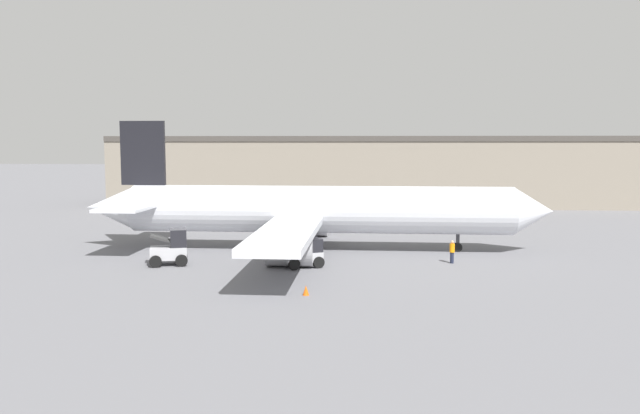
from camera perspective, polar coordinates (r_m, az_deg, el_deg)
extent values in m
plane|color=slate|center=(49.68, 0.00, -3.93)|extent=(400.00, 400.00, 0.00)
cube|color=gray|center=(87.04, 10.45, 3.05)|extent=(87.68, 12.29, 8.68)
cube|color=#47423D|center=(86.94, 10.51, 6.14)|extent=(87.68, 12.53, 0.70)
cylinder|color=silver|center=(49.23, 0.00, -0.22)|extent=(30.05, 4.22, 3.72)
cone|color=silver|center=(50.65, 18.93, -0.36)|extent=(3.03, 3.69, 3.64)
cone|color=silver|center=(53.37, -18.56, -0.05)|extent=(4.15, 3.60, 3.53)
cube|color=silver|center=(58.62, -0.73, 0.12)|extent=(3.93, 14.89, 0.50)
cube|color=silver|center=(40.32, -3.19, -2.50)|extent=(3.93, 14.89, 0.50)
cylinder|color=#ADADB2|center=(56.57, -0.94, -1.47)|extent=(3.27, 2.43, 2.37)
cylinder|color=#ADADB2|center=(42.71, -2.78, -3.86)|extent=(3.27, 2.43, 2.37)
cube|color=black|center=(52.09, -15.88, 4.76)|extent=(3.59, 0.42, 5.12)
cube|color=silver|center=(56.14, -14.31, 0.73)|extent=(3.42, 4.52, 0.24)
cube|color=silver|center=(48.51, -17.44, -0.13)|extent=(3.42, 4.52, 0.24)
cylinder|color=#38383D|center=(49.88, 12.48, -3.23)|extent=(0.28, 0.28, 1.38)
cylinder|color=black|center=(49.93, 12.47, -3.61)|extent=(0.71, 0.36, 0.70)
cylinder|color=#38383D|center=(47.34, -2.05, -3.57)|extent=(0.28, 0.28, 1.38)
cylinder|color=black|center=(47.38, -2.05, -3.86)|extent=(0.91, 0.37, 0.90)
cylinder|color=#38383D|center=(52.08, -1.43, -2.71)|extent=(0.28, 0.28, 1.38)
cylinder|color=black|center=(52.12, -1.43, -2.97)|extent=(0.91, 0.37, 0.90)
cylinder|color=#1E2338|center=(45.07, 11.97, -4.56)|extent=(0.26, 0.26, 0.78)
cylinder|color=orange|center=(44.95, 11.99, -3.68)|extent=(0.36, 0.36, 0.62)
sphere|color=tan|center=(44.88, 12.00, -3.15)|extent=(0.23, 0.23, 0.23)
cube|color=#B2B2B7|center=(42.72, -1.61, -4.56)|extent=(2.93, 2.46, 0.65)
cube|color=black|center=(42.83, -0.73, -3.46)|extent=(1.59, 1.71, 0.93)
cylinder|color=black|center=(42.40, -0.13, -5.08)|extent=(0.83, 0.59, 0.78)
cylinder|color=black|center=(43.78, -0.88, -4.74)|extent=(0.83, 0.59, 0.78)
cylinder|color=black|center=(41.78, -2.38, -5.25)|extent=(0.83, 0.59, 0.78)
cylinder|color=black|center=(43.18, -3.07, -4.89)|extent=(0.83, 0.59, 0.78)
cube|color=#B2B2B7|center=(44.68, -13.68, -4.10)|extent=(2.82, 2.22, 0.86)
cube|color=black|center=(44.51, -12.82, -2.76)|extent=(1.45, 1.68, 1.22)
cube|color=#333333|center=(44.52, -14.28, -2.80)|extent=(1.80, 1.51, 0.62)
cylinder|color=black|center=(43.96, -12.55, -4.80)|extent=(0.88, 0.51, 0.84)
cylinder|color=black|center=(45.53, -12.56, -4.43)|extent=(0.88, 0.51, 0.84)
cylinder|color=black|center=(44.00, -14.81, -4.84)|extent=(0.88, 0.51, 0.84)
cylinder|color=black|center=(45.56, -14.74, -4.48)|extent=(0.88, 0.51, 0.84)
cone|color=#EF590F|center=(35.00, -1.30, -7.63)|extent=(0.36, 0.36, 0.55)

